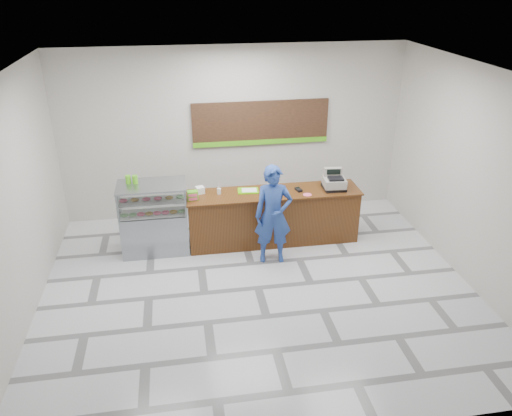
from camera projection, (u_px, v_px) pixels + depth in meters
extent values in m
plane|color=silver|center=(258.00, 288.00, 8.27)|extent=(7.00, 7.00, 0.00)
plane|color=beige|center=(234.00, 133.00, 10.18)|extent=(7.00, 0.00, 7.00)
plane|color=silver|center=(259.00, 73.00, 6.76)|extent=(7.00, 7.00, 0.00)
cube|color=#573112|center=(273.00, 217.00, 9.51)|extent=(3.20, 0.70, 1.00)
cube|color=#573112|center=(274.00, 193.00, 9.29)|extent=(3.26, 0.76, 0.03)
cube|color=gray|center=(156.00, 231.00, 9.23)|extent=(1.20, 0.70, 0.80)
cube|color=white|center=(152.00, 199.00, 8.95)|extent=(1.20, 0.70, 0.50)
cube|color=gray|center=(151.00, 185.00, 8.84)|extent=(1.22, 0.72, 0.03)
cube|color=silver|center=(153.00, 210.00, 9.05)|extent=(1.14, 0.64, 0.02)
cube|color=silver|center=(152.00, 198.00, 8.95)|extent=(1.14, 0.64, 0.02)
torus|color=#87C276|center=(125.00, 213.00, 8.87)|extent=(0.15, 0.15, 0.05)
torus|color=#87C276|center=(133.00, 212.00, 8.89)|extent=(0.15, 0.15, 0.05)
torus|color=#FD5B85|center=(141.00, 212.00, 8.92)|extent=(0.15, 0.15, 0.05)
torus|color=#B88638|center=(149.00, 211.00, 8.94)|extent=(0.15, 0.15, 0.05)
torus|color=#FD5B85|center=(157.00, 211.00, 8.96)|extent=(0.15, 0.15, 0.05)
torus|color=#FD5B85|center=(165.00, 210.00, 8.98)|extent=(0.15, 0.15, 0.05)
torus|color=#B88638|center=(173.00, 210.00, 9.00)|extent=(0.15, 0.15, 0.05)
torus|color=#87C276|center=(181.00, 209.00, 9.02)|extent=(0.15, 0.15, 0.05)
torus|color=#FD5B85|center=(124.00, 197.00, 8.90)|extent=(0.15, 0.15, 0.05)
torus|color=#B88638|center=(135.00, 197.00, 8.93)|extent=(0.15, 0.15, 0.05)
torus|color=#FD5B85|center=(147.00, 196.00, 8.96)|extent=(0.15, 0.15, 0.05)
torus|color=#FD5B85|center=(158.00, 195.00, 8.99)|extent=(0.15, 0.15, 0.05)
torus|color=#B88638|center=(169.00, 194.00, 9.02)|extent=(0.15, 0.15, 0.05)
torus|color=#87C276|center=(180.00, 194.00, 9.05)|extent=(0.15, 0.15, 0.05)
cube|color=black|center=(261.00, 123.00, 10.14)|extent=(2.80, 0.05, 0.90)
cube|color=#51B518|center=(261.00, 142.00, 10.29)|extent=(2.80, 0.02, 0.10)
cube|color=black|center=(334.00, 187.00, 9.40)|extent=(0.40, 0.40, 0.06)
cube|color=gray|center=(334.00, 182.00, 9.35)|extent=(0.43, 0.45, 0.16)
cube|color=black|center=(336.00, 179.00, 9.24)|extent=(0.29, 0.22, 0.04)
cube|color=gray|center=(333.00, 172.00, 9.39)|extent=(0.35, 0.13, 0.16)
cube|color=black|center=(334.00, 172.00, 9.33)|extent=(0.26, 0.04, 0.10)
cube|color=black|center=(299.00, 190.00, 9.32)|extent=(0.12, 0.19, 0.04)
cube|color=#5DCA06|center=(248.00, 191.00, 9.31)|extent=(0.41, 0.31, 0.02)
cube|color=white|center=(249.00, 190.00, 9.30)|extent=(0.30, 0.22, 0.00)
cube|color=white|center=(200.00, 190.00, 9.20)|extent=(0.18, 0.18, 0.12)
cylinder|color=silver|center=(219.00, 191.00, 9.17)|extent=(0.07, 0.07, 0.11)
cube|color=#51B518|center=(193.00, 195.00, 8.93)|extent=(0.19, 0.13, 0.17)
cylinder|color=#FD5B85|center=(307.00, 195.00, 9.16)|extent=(0.16, 0.16, 0.00)
cylinder|color=#51B518|center=(128.00, 179.00, 8.85)|extent=(0.10, 0.10, 0.15)
cylinder|color=#51B518|center=(135.00, 179.00, 8.85)|extent=(0.10, 0.10, 0.15)
imported|color=#25418F|center=(273.00, 215.00, 8.70)|extent=(0.70, 0.49, 1.80)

